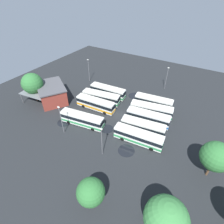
{
  "coord_description": "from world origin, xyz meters",
  "views": [
    {
      "loc": [
        18.84,
        -35.49,
        31.92
      ],
      "look_at": [
        -1.77,
        -1.55,
        1.52
      ],
      "focal_mm": 28.41,
      "sensor_mm": 36.0,
      "label": 1
    }
  ],
  "objects_px": {
    "maintenance_shelter": "(39,92)",
    "lamp_post_near_entrance": "(102,141)",
    "bus_row0_slot2": "(96,104)",
    "tree_northwest": "(32,84)",
    "bus_row0_slot0": "(82,119)",
    "bus_row1_slot3": "(151,110)",
    "depot_building": "(52,93)",
    "lamp_post_mid_lot": "(89,70)",
    "bus_row1_slot0": "(138,137)",
    "lamp_post_by_building": "(167,77)",
    "bus_row1_slot2": "(148,117)",
    "bus_row1_slot4": "(154,102)",
    "bus_row0_slot4": "(108,91)",
    "bus_row1_slot1": "(143,127)",
    "lamp_post_far_corner": "(61,119)",
    "tree_northeast": "(91,192)",
    "tree_south_edge": "(216,156)",
    "tree_east_edge": "(166,219)",
    "bus_row0_slot3": "(101,97)"
  },
  "relations": [
    {
      "from": "bus_row1_slot0",
      "to": "bus_row1_slot2",
      "type": "relative_size",
      "value": 1.02
    },
    {
      "from": "bus_row0_slot0",
      "to": "lamp_post_mid_lot",
      "type": "height_order",
      "value": "lamp_post_mid_lot"
    },
    {
      "from": "lamp_post_by_building",
      "to": "tree_northwest",
      "type": "bearing_deg",
      "value": -138.54
    },
    {
      "from": "depot_building",
      "to": "maintenance_shelter",
      "type": "xyz_separation_m",
      "value": [
        -2.97,
        -2.16,
        0.76
      ]
    },
    {
      "from": "bus_row1_slot1",
      "to": "maintenance_shelter",
      "type": "distance_m",
      "value": 33.82
    },
    {
      "from": "bus_row0_slot0",
      "to": "bus_row1_slot2",
      "type": "relative_size",
      "value": 1.04
    },
    {
      "from": "lamp_post_far_corner",
      "to": "tree_northeast",
      "type": "distance_m",
      "value": 20.22
    },
    {
      "from": "maintenance_shelter",
      "to": "lamp_post_near_entrance",
      "type": "distance_m",
      "value": 29.79
    },
    {
      "from": "bus_row0_slot0",
      "to": "lamp_post_by_building",
      "type": "relative_size",
      "value": 1.52
    },
    {
      "from": "bus_row0_slot0",
      "to": "tree_south_edge",
      "type": "relative_size",
      "value": 1.42
    },
    {
      "from": "bus_row0_slot2",
      "to": "depot_building",
      "type": "distance_m",
      "value": 14.89
    },
    {
      "from": "bus_row1_slot2",
      "to": "lamp_post_mid_lot",
      "type": "relative_size",
      "value": 1.37
    },
    {
      "from": "bus_row1_slot2",
      "to": "depot_building",
      "type": "bearing_deg",
      "value": -169.89
    },
    {
      "from": "bus_row0_slot2",
      "to": "tree_northwest",
      "type": "relative_size",
      "value": 1.3
    },
    {
      "from": "maintenance_shelter",
      "to": "lamp_post_by_building",
      "type": "bearing_deg",
      "value": 42.0
    },
    {
      "from": "bus_row0_slot2",
      "to": "bus_row1_slot4",
      "type": "height_order",
      "value": "same"
    },
    {
      "from": "bus_row1_slot0",
      "to": "lamp_post_by_building",
      "type": "relative_size",
      "value": 1.49
    },
    {
      "from": "bus_row0_slot4",
      "to": "lamp_post_mid_lot",
      "type": "distance_m",
      "value": 13.26
    },
    {
      "from": "bus_row0_slot3",
      "to": "tree_south_edge",
      "type": "height_order",
      "value": "tree_south_edge"
    },
    {
      "from": "tree_east_edge",
      "to": "lamp_post_mid_lot",
      "type": "bearing_deg",
      "value": 138.9
    },
    {
      "from": "lamp_post_by_building",
      "to": "bus_row0_slot4",
      "type": "bearing_deg",
      "value": -135.14
    },
    {
      "from": "bus_row0_slot0",
      "to": "tree_northwest",
      "type": "xyz_separation_m",
      "value": [
        -19.92,
        1.54,
        4.35
      ]
    },
    {
      "from": "lamp_post_far_corner",
      "to": "depot_building",
      "type": "bearing_deg",
      "value": 145.19
    },
    {
      "from": "bus_row0_slot2",
      "to": "bus_row0_slot3",
      "type": "height_order",
      "value": "same"
    },
    {
      "from": "bus_row0_slot0",
      "to": "bus_row0_slot2",
      "type": "height_order",
      "value": "same"
    },
    {
      "from": "depot_building",
      "to": "bus_row1_slot2",
      "type": "bearing_deg",
      "value": 10.11
    },
    {
      "from": "tree_east_edge",
      "to": "bus_row0_slot2",
      "type": "bearing_deg",
      "value": 142.05
    },
    {
      "from": "bus_row0_slot0",
      "to": "bus_row0_slot2",
      "type": "bearing_deg",
      "value": 97.99
    },
    {
      "from": "bus_row1_slot1",
      "to": "lamp_post_mid_lot",
      "type": "distance_m",
      "value": 32.84
    },
    {
      "from": "lamp_post_by_building",
      "to": "depot_building",
      "type": "bearing_deg",
      "value": -137.43
    },
    {
      "from": "lamp_post_by_building",
      "to": "lamp_post_near_entrance",
      "type": "distance_m",
      "value": 36.18
    },
    {
      "from": "tree_south_edge",
      "to": "bus_row0_slot4",
      "type": "bearing_deg",
      "value": 155.71
    },
    {
      "from": "depot_building",
      "to": "lamp_post_mid_lot",
      "type": "bearing_deg",
      "value": 83.53
    },
    {
      "from": "bus_row0_slot2",
      "to": "bus_row1_slot0",
      "type": "xyz_separation_m",
      "value": [
        16.57,
        -5.85,
        -0.0
      ]
    },
    {
      "from": "bus_row0_slot0",
      "to": "lamp_post_mid_lot",
      "type": "bearing_deg",
      "value": 122.75
    },
    {
      "from": "bus_row1_slot4",
      "to": "tree_east_edge",
      "type": "relative_size",
      "value": 1.38
    },
    {
      "from": "bus_row1_slot3",
      "to": "lamp_post_by_building",
      "type": "xyz_separation_m",
      "value": [
        -1.4,
        16.9,
        2.58
      ]
    },
    {
      "from": "tree_south_edge",
      "to": "bus_row1_slot2",
      "type": "bearing_deg",
      "value": 151.62
    },
    {
      "from": "bus_row0_slot0",
      "to": "bus_row0_slot4",
      "type": "xyz_separation_m",
      "value": [
        -1.89,
        15.82,
        0.0
      ]
    },
    {
      "from": "lamp_post_far_corner",
      "to": "tree_northeast",
      "type": "xyz_separation_m",
      "value": [
        17.02,
        -10.92,
        -0.06
      ]
    },
    {
      "from": "bus_row0_slot0",
      "to": "lamp_post_by_building",
      "type": "distance_m",
      "value": 33.12
    },
    {
      "from": "bus_row0_slot0",
      "to": "bus_row1_slot3",
      "type": "distance_m",
      "value": 19.62
    },
    {
      "from": "bus_row1_slot3",
      "to": "bus_row1_slot4",
      "type": "relative_size",
      "value": 1.05
    },
    {
      "from": "bus_row0_slot2",
      "to": "depot_building",
      "type": "height_order",
      "value": "depot_building"
    },
    {
      "from": "lamp_post_by_building",
      "to": "lamp_post_mid_lot",
      "type": "height_order",
      "value": "lamp_post_mid_lot"
    },
    {
      "from": "bus_row1_slot0",
      "to": "lamp_post_by_building",
      "type": "distance_m",
      "value": 28.83
    },
    {
      "from": "tree_south_edge",
      "to": "tree_east_edge",
      "type": "height_order",
      "value": "tree_south_edge"
    },
    {
      "from": "lamp_post_by_building",
      "to": "bus_row1_slot4",
      "type": "bearing_deg",
      "value": -87.71
    },
    {
      "from": "bus_row1_slot0",
      "to": "lamp_post_near_entrance",
      "type": "relative_size",
      "value": 1.54
    },
    {
      "from": "bus_row1_slot0",
      "to": "depot_building",
      "type": "xyz_separation_m",
      "value": [
        -31.06,
        2.52,
        0.87
      ]
    }
  ]
}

